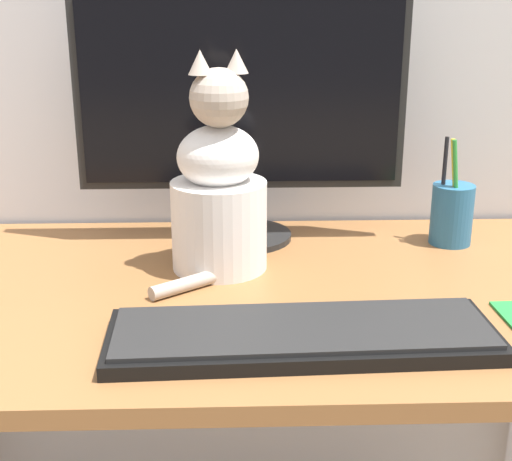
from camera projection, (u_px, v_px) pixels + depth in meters
name	position (u px, v px, depth m)	size (l,w,h in m)	color
desk	(254.00, 353.00, 1.06)	(1.26, 0.62, 0.72)	brown
monitor	(241.00, 106.00, 1.16)	(0.54, 0.17, 0.41)	black
keyboard	(302.00, 335.00, 0.86)	(0.48, 0.17, 0.02)	black
cat	(219.00, 191.00, 1.06)	(0.19, 0.22, 0.33)	white
pen_cup	(452.00, 213.00, 1.19)	(0.07, 0.07, 0.18)	#286089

